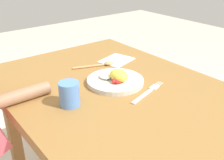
% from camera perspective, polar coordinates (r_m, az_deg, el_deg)
% --- Properties ---
extents(dining_table, '(1.10, 0.81, 0.76)m').
position_cam_1_polar(dining_table, '(1.16, 0.21, -5.50)').
color(dining_table, olive).
rests_on(dining_table, ground_plane).
extents(plate, '(0.24, 0.24, 0.07)m').
position_cam_1_polar(plate, '(1.14, 0.79, 0.01)').
color(plate, silver).
rests_on(plate, dining_table).
extents(fork, '(0.08, 0.22, 0.01)m').
position_cam_1_polar(fork, '(1.08, 7.55, -2.57)').
color(fork, silver).
rests_on(fork, dining_table).
extents(spoon, '(0.09, 0.20, 0.02)m').
position_cam_1_polar(spoon, '(1.32, -2.13, 3.32)').
color(spoon, tan).
rests_on(spoon, dining_table).
extents(drinking_cup, '(0.07, 0.07, 0.09)m').
position_cam_1_polar(drinking_cup, '(0.98, -8.97, -2.93)').
color(drinking_cup, '#568ADB').
rests_on(drinking_cup, dining_table).
extents(napkin, '(0.17, 0.19, 0.00)m').
position_cam_1_polar(napkin, '(1.39, 0.96, 4.19)').
color(napkin, white).
rests_on(napkin, dining_table).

